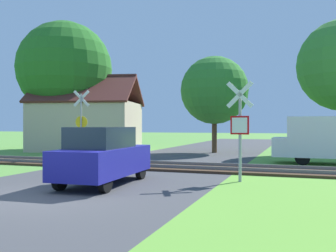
{
  "coord_description": "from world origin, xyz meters",
  "views": [
    {
      "loc": [
        6.16,
        -8.07,
        1.84
      ],
      "look_at": [
        0.5,
        8.04,
        1.8
      ],
      "focal_mm": 40.0,
      "sensor_mm": 36.0,
      "label": 1
    }
  ],
  "objects_px": {
    "tree_left": "(65,69)",
    "mail_truck": "(331,138)",
    "tree_center": "(214,90)",
    "stop_sign_near": "(240,126)",
    "parked_car": "(103,156)",
    "crossing_sign_far": "(81,120)",
    "house": "(88,124)"
  },
  "relations": [
    {
      "from": "tree_left",
      "to": "mail_truck",
      "type": "relative_size",
      "value": 1.93
    },
    {
      "from": "mail_truck",
      "to": "tree_center",
      "type": "bearing_deg",
      "value": 51.99
    },
    {
      "from": "stop_sign_near",
      "to": "parked_car",
      "type": "relative_size",
      "value": 0.8
    },
    {
      "from": "tree_center",
      "to": "mail_truck",
      "type": "xyz_separation_m",
      "value": [
        6.75,
        -5.53,
        -2.92
      ]
    },
    {
      "from": "crossing_sign_far",
      "to": "mail_truck",
      "type": "bearing_deg",
      "value": -6.08
    },
    {
      "from": "crossing_sign_far",
      "to": "house",
      "type": "xyz_separation_m",
      "value": [
        -3.84,
        6.91,
        -0.19
      ]
    },
    {
      "from": "mail_truck",
      "to": "crossing_sign_far",
      "type": "bearing_deg",
      "value": 100.25
    },
    {
      "from": "house",
      "to": "parked_car",
      "type": "xyz_separation_m",
      "value": [
        8.97,
        -13.73,
        -1.01
      ]
    },
    {
      "from": "house",
      "to": "tree_center",
      "type": "height_order",
      "value": "tree_center"
    },
    {
      "from": "parked_car",
      "to": "house",
      "type": "bearing_deg",
      "value": 120.35
    },
    {
      "from": "parked_car",
      "to": "tree_center",
      "type": "bearing_deg",
      "value": 85.63
    },
    {
      "from": "crossing_sign_far",
      "to": "mail_truck",
      "type": "relative_size",
      "value": 0.75
    },
    {
      "from": "house",
      "to": "parked_car",
      "type": "relative_size",
      "value": 2.07
    },
    {
      "from": "parked_car",
      "to": "mail_truck",
      "type": "bearing_deg",
      "value": 47.98
    },
    {
      "from": "stop_sign_near",
      "to": "crossing_sign_far",
      "type": "xyz_separation_m",
      "value": [
        -9.04,
        4.89,
        0.28
      ]
    },
    {
      "from": "mail_truck",
      "to": "stop_sign_near",
      "type": "bearing_deg",
      "value": 155.98
    },
    {
      "from": "stop_sign_near",
      "to": "house",
      "type": "xyz_separation_m",
      "value": [
        -12.89,
        11.8,
        0.09
      ]
    },
    {
      "from": "tree_left",
      "to": "parked_car",
      "type": "distance_m",
      "value": 18.06
    },
    {
      "from": "parked_car",
      "to": "tree_left",
      "type": "bearing_deg",
      "value": 125.83
    },
    {
      "from": "stop_sign_near",
      "to": "house",
      "type": "distance_m",
      "value": 17.47
    },
    {
      "from": "tree_left",
      "to": "parked_car",
      "type": "bearing_deg",
      "value": -51.36
    },
    {
      "from": "stop_sign_near",
      "to": "parked_car",
      "type": "xyz_separation_m",
      "value": [
        -3.91,
        -1.93,
        -0.92
      ]
    },
    {
      "from": "tree_center",
      "to": "parked_car",
      "type": "relative_size",
      "value": 1.58
    },
    {
      "from": "crossing_sign_far",
      "to": "parked_car",
      "type": "relative_size",
      "value": 0.91
    },
    {
      "from": "house",
      "to": "tree_center",
      "type": "bearing_deg",
      "value": -8.62
    },
    {
      "from": "house",
      "to": "tree_center",
      "type": "xyz_separation_m",
      "value": [
        9.36,
        0.55,
        2.26
      ]
    },
    {
      "from": "house",
      "to": "tree_left",
      "type": "height_order",
      "value": "tree_left"
    },
    {
      "from": "house",
      "to": "mail_truck",
      "type": "relative_size",
      "value": 1.71
    },
    {
      "from": "tree_left",
      "to": "tree_center",
      "type": "xyz_separation_m",
      "value": [
        11.2,
        0.76,
        -1.89
      ]
    },
    {
      "from": "crossing_sign_far",
      "to": "tree_center",
      "type": "xyz_separation_m",
      "value": [
        5.52,
        7.46,
        2.07
      ]
    },
    {
      "from": "house",
      "to": "tree_left",
      "type": "distance_m",
      "value": 4.54
    },
    {
      "from": "tree_center",
      "to": "crossing_sign_far",
      "type": "bearing_deg",
      "value": -126.47
    }
  ]
}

